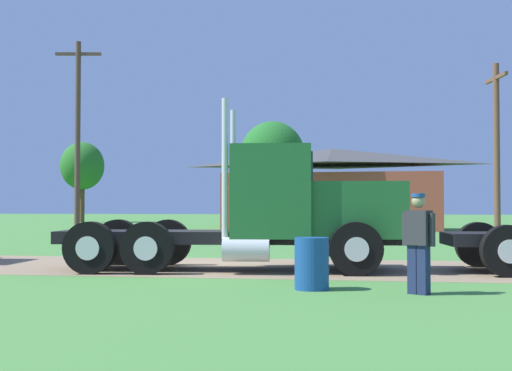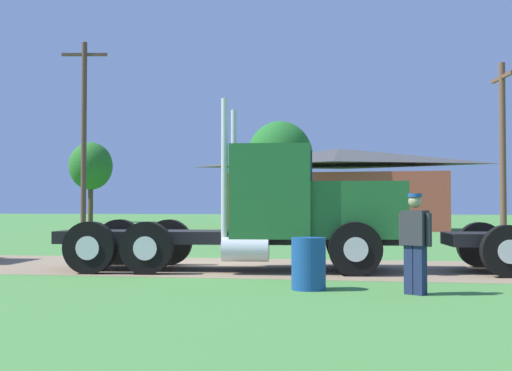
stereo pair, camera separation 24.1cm
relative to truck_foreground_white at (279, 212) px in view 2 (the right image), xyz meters
The scene contains 10 objects.
ground_plane 2.54m from the truck_foreground_white, 161.41° to the left, with size 200.00×200.00×0.00m, color #49853B.
dirt_track 2.53m from the truck_foreground_white, 161.41° to the left, with size 120.00×5.20×0.01m, color #8C765A.
truck_foreground_white is the anchor object (origin of this frame).
visitor_walking_mid 4.74m from the truck_foreground_white, 53.52° to the right, with size 0.52×0.43×1.67m.
steel_barrel 3.70m from the truck_foreground_white, 73.82° to the right, with size 0.60×0.60×0.91m, color #19478C.
shed_building 27.01m from the truck_foreground_white, 90.04° to the left, with size 13.74×6.37×5.00m.
utility_pole_near 19.86m from the truck_foreground_white, 126.86° to the left, with size 2.19×0.49×9.41m.
utility_pole_far 15.90m from the truck_foreground_white, 62.15° to the left, with size 0.55×2.19×7.35m.
tree_left 47.93m from the truck_foreground_white, 118.52° to the left, with size 3.85×3.85×7.13m.
tree_mid 40.17m from the truck_foreground_white, 97.83° to the left, with size 5.37×5.37×8.35m.
Camera 2 is at (4.20, -16.10, 1.47)m, focal length 47.99 mm.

